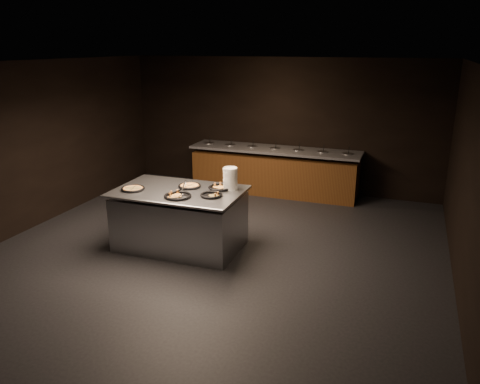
{
  "coord_description": "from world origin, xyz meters",
  "views": [
    {
      "loc": [
        2.73,
        -5.98,
        3.15
      ],
      "look_at": [
        0.41,
        0.3,
        1.03
      ],
      "focal_mm": 35.0,
      "sensor_mm": 36.0,
      "label": 1
    }
  ],
  "objects_px": {
    "pan_cheese_whole": "(190,186)",
    "serving_counter": "(180,220)",
    "plate_stack": "(230,179)",
    "pan_veggie_whole": "(133,189)"
  },
  "relations": [
    {
      "from": "plate_stack",
      "to": "pan_cheese_whole",
      "type": "distance_m",
      "value": 0.68
    },
    {
      "from": "plate_stack",
      "to": "pan_cheese_whole",
      "type": "relative_size",
      "value": 0.95
    },
    {
      "from": "plate_stack",
      "to": "pan_veggie_whole",
      "type": "distance_m",
      "value": 1.54
    },
    {
      "from": "plate_stack",
      "to": "serving_counter",
      "type": "bearing_deg",
      "value": -156.5
    },
    {
      "from": "pan_cheese_whole",
      "to": "serving_counter",
      "type": "bearing_deg",
      "value": -113.77
    },
    {
      "from": "pan_cheese_whole",
      "to": "plate_stack",
      "type": "bearing_deg",
      "value": 10.61
    },
    {
      "from": "plate_stack",
      "to": "pan_veggie_whole",
      "type": "bearing_deg",
      "value": -158.13
    },
    {
      "from": "serving_counter",
      "to": "plate_stack",
      "type": "xyz_separation_m",
      "value": [
        0.74,
        0.32,
        0.68
      ]
    },
    {
      "from": "plate_stack",
      "to": "pan_veggie_whole",
      "type": "xyz_separation_m",
      "value": [
        -1.43,
        -0.57,
        -0.15
      ]
    },
    {
      "from": "serving_counter",
      "to": "plate_stack",
      "type": "distance_m",
      "value": 1.06
    }
  ]
}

